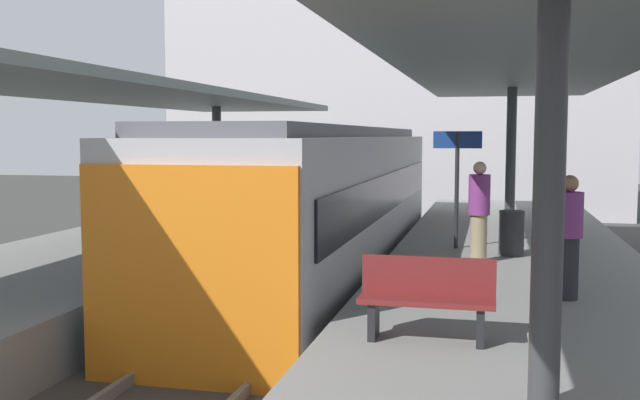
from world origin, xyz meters
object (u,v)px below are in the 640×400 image
(platform_sign, at_px, (457,163))
(passenger_mid_platform, at_px, (479,210))
(commuter_train, at_px, (324,204))
(platform_bench, at_px, (427,296))
(litter_bin, at_px, (511,233))
(passenger_far_end, at_px, (212,192))
(passenger_near_bench, at_px, (568,235))

(platform_sign, relative_size, passenger_mid_platform, 1.30)
(commuter_train, xyz_separation_m, platform_bench, (2.74, -7.11, -0.26))
(litter_bin, distance_m, passenger_far_end, 6.97)
(commuter_train, distance_m, litter_bin, 3.96)
(commuter_train, relative_size, platform_bench, 9.98)
(platform_bench, xyz_separation_m, passenger_far_end, (-5.59, 8.06, 0.38))
(platform_sign, height_order, passenger_mid_platform, platform_sign)
(passenger_mid_platform, bearing_deg, platform_bench, -94.95)
(commuter_train, distance_m, platform_sign, 2.96)
(passenger_mid_platform, bearing_deg, commuter_train, 145.72)
(commuter_train, bearing_deg, passenger_mid_platform, -34.28)
(platform_bench, xyz_separation_m, litter_bin, (0.98, 5.79, -0.06))
(litter_bin, height_order, passenger_far_end, passenger_far_end)
(passenger_mid_platform, xyz_separation_m, passenger_far_end, (-6.02, 3.11, -0.04))
(platform_sign, xyz_separation_m, passenger_mid_platform, (0.44, -1.46, -0.74))
(commuter_train, relative_size, passenger_mid_platform, 8.23)
(platform_bench, bearing_deg, passenger_mid_platform, 85.05)
(litter_bin, bearing_deg, passenger_mid_platform, -123.30)
(platform_bench, relative_size, litter_bin, 1.75)
(passenger_far_end, bearing_deg, passenger_near_bench, -38.41)
(commuter_train, height_order, platform_bench, commuter_train)
(platform_sign, bearing_deg, litter_bin, -31.54)
(litter_bin, height_order, passenger_near_bench, passenger_near_bench)
(platform_bench, bearing_deg, platform_sign, 90.13)
(commuter_train, distance_m, passenger_mid_platform, 3.84)
(platform_sign, xyz_separation_m, passenger_near_bench, (1.63, -4.06, -0.78))
(platform_sign, height_order, passenger_near_bench, platform_sign)
(platform_bench, height_order, passenger_near_bench, passenger_near_bench)
(commuter_train, relative_size, platform_sign, 6.32)
(platform_bench, distance_m, litter_bin, 5.87)
(passenger_near_bench, xyz_separation_m, passenger_mid_platform, (-1.18, 2.60, 0.04))
(platform_bench, height_order, litter_bin, platform_bench)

